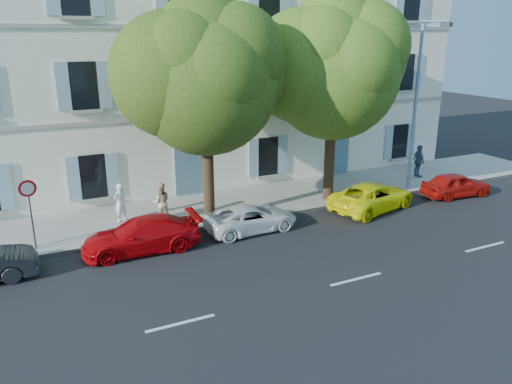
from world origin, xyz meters
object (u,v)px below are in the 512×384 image
car_red_coupe (141,235)px  road_sign (29,200)px  car_red_hatchback (456,185)px  pedestrian_a (120,202)px  street_lamp (418,98)px  car_white_coupe (251,218)px  pedestrian_c (419,161)px  tree_left (206,83)px  pedestrian_b (161,202)px  car_yellow_supercar (372,197)px  tree_right (333,74)px

car_red_coupe → road_sign: 4.12m
car_red_hatchback → pedestrian_a: bearing=83.2°
car_red_coupe → street_lamp: size_ratio=0.53×
car_white_coupe → pedestrian_c: pedestrian_c is taller
road_sign → pedestrian_c: road_sign is taller
tree_left → pedestrian_c: (12.70, 1.26, -4.82)m
car_red_hatchback → pedestrian_a: 16.03m
pedestrian_a → pedestrian_c: (16.10, -0.27, 0.08)m
pedestrian_b → pedestrian_c: bearing=-169.6°
car_white_coupe → tree_left: size_ratio=0.43×
car_red_hatchback → pedestrian_b: (-14.12, 2.63, 0.39)m
pedestrian_c → street_lamp: bearing=141.5°
pedestrian_b → car_yellow_supercar: bearing=174.0°
road_sign → street_lamp: street_lamp is taller
car_red_coupe → car_white_coupe: bearing=92.9°
road_sign → pedestrian_a: (3.43, 1.59, -1.09)m
tree_left → road_sign: (-6.83, -0.07, -3.80)m
pedestrian_b → car_red_hatchback: bearing=178.0°
car_white_coupe → street_lamp: street_lamp is taller
tree_right → pedestrian_c: (6.57, 1.02, -4.95)m
pedestrian_a → pedestrian_c: bearing=149.9°
car_red_coupe → tree_right: tree_right is taller
pedestrian_a → pedestrian_c: pedestrian_c is taller
road_sign → pedestrian_b: 5.15m
road_sign → street_lamp: bearing=-0.9°
tree_left → car_white_coupe: bearing=-50.9°
car_red_hatchback → tree_right: size_ratio=0.39×
car_yellow_supercar → tree_left: size_ratio=0.50×
car_white_coupe → car_yellow_supercar: (6.08, -0.09, 0.08)m
car_red_hatchback → pedestrian_c: 3.17m
road_sign → pedestrian_a: size_ratio=1.62×
car_white_coupe → road_sign: 8.32m
pedestrian_c → tree_right: bearing=111.4°
tree_right → pedestrian_a: tree_right is taller
car_red_coupe → tree_left: tree_left is taller
car_white_coupe → pedestrian_a: (-4.63, 3.03, 0.43)m
car_white_coupe → tree_left: 5.68m
car_yellow_supercar → car_red_hatchback: 4.97m
car_white_coupe → pedestrian_b: (-3.09, 2.28, 0.45)m
street_lamp → pedestrian_c: street_lamp is taller
street_lamp → car_white_coupe: bearing=-173.1°
road_sign → pedestrian_b: road_sign is taller
car_red_hatchback → pedestrian_a: size_ratio=2.14×
car_red_coupe → car_red_hatchback: 15.54m
street_lamp → pedestrian_a: size_ratio=4.96×
car_yellow_supercar → car_red_coupe: bearing=75.3°
street_lamp → tree_left: bearing=178.1°
pedestrian_b → pedestrian_c: 14.57m
pedestrian_b → car_red_coupe: bearing=67.6°
road_sign → pedestrian_c: bearing=3.9°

